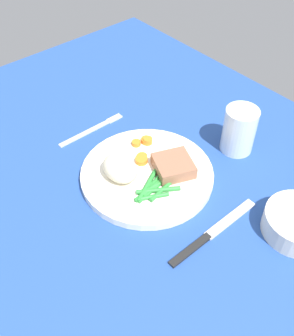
{
  "coord_description": "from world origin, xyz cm",
  "views": [
    {
      "loc": [
        38.06,
        -33.43,
        59.02
      ],
      "look_at": [
        -3.06,
        1.79,
        4.6
      ],
      "focal_mm": 42.75,
      "sensor_mm": 36.0,
      "label": 1
    }
  ],
  "objects_px": {
    "water_glass": "(239,133)",
    "fork": "(91,130)",
    "dinner_plate": "(147,174)",
    "meat_portion": "(175,167)",
    "knife": "(212,233)"
  },
  "relations": [
    {
      "from": "water_glass",
      "to": "fork",
      "type": "bearing_deg",
      "value": -140.72
    },
    {
      "from": "dinner_plate",
      "to": "water_glass",
      "type": "bearing_deg",
      "value": 73.98
    },
    {
      "from": "fork",
      "to": "water_glass",
      "type": "height_order",
      "value": "water_glass"
    },
    {
      "from": "meat_portion",
      "to": "knife",
      "type": "xyz_separation_m",
      "value": [
        0.14,
        -0.04,
        -0.03
      ]
    },
    {
      "from": "meat_portion",
      "to": "water_glass",
      "type": "bearing_deg",
      "value": 82.05
    },
    {
      "from": "knife",
      "to": "water_glass",
      "type": "height_order",
      "value": "water_glass"
    },
    {
      "from": "dinner_plate",
      "to": "water_glass",
      "type": "relative_size",
      "value": 2.63
    },
    {
      "from": "fork",
      "to": "knife",
      "type": "distance_m",
      "value": 0.36
    },
    {
      "from": "dinner_plate",
      "to": "meat_portion",
      "type": "relative_size",
      "value": 3.69
    },
    {
      "from": "knife",
      "to": "water_glass",
      "type": "distance_m",
      "value": 0.24
    },
    {
      "from": "knife",
      "to": "meat_portion",
      "type": "bearing_deg",
      "value": 160.22
    },
    {
      "from": "meat_portion",
      "to": "fork",
      "type": "relative_size",
      "value": 0.42
    },
    {
      "from": "fork",
      "to": "dinner_plate",
      "type": "bearing_deg",
      "value": 0.99
    },
    {
      "from": "fork",
      "to": "water_glass",
      "type": "xyz_separation_m",
      "value": [
        0.25,
        0.2,
        0.04
      ]
    },
    {
      "from": "dinner_plate",
      "to": "fork",
      "type": "bearing_deg",
      "value": -179.22
    }
  ]
}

